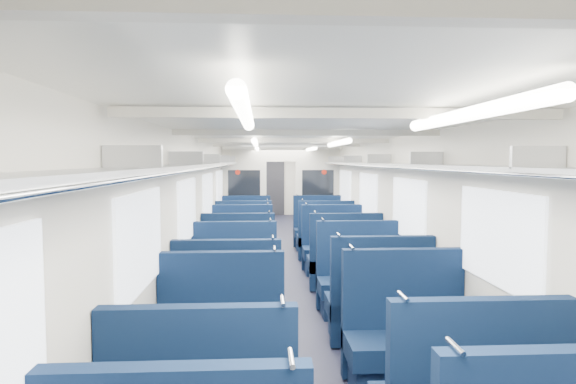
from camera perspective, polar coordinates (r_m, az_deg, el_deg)
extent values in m
cube|color=black|center=(9.11, -0.14, -9.12)|extent=(2.80, 18.00, 0.01)
cube|color=silver|center=(8.88, -0.14, 5.83)|extent=(2.80, 18.00, 0.01)
cube|color=beige|center=(8.96, -9.12, -1.76)|extent=(0.02, 18.00, 2.35)
cube|color=#0F1B32|center=(9.07, -8.97, -6.96)|extent=(0.03, 17.90, 0.70)
cube|color=beige|center=(9.10, 8.70, -1.67)|extent=(0.02, 18.00, 2.35)
cube|color=#0F1B32|center=(9.21, 8.56, -6.79)|extent=(0.03, 17.90, 0.70)
cube|color=beige|center=(17.89, -1.67, 1.03)|extent=(2.80, 0.02, 2.35)
cube|color=#B2B5BA|center=(8.90, -8.02, 3.34)|extent=(0.34, 17.40, 0.04)
cylinder|color=silver|center=(8.88, -6.86, 3.22)|extent=(0.02, 17.40, 0.02)
cube|color=#B2B5BA|center=(2.96, -17.87, 3.93)|extent=(0.34, 0.03, 0.14)
cube|color=#B2B5BA|center=(4.92, -11.96, 3.90)|extent=(0.34, 0.03, 0.14)
cube|color=#B2B5BA|center=(6.91, -9.43, 3.87)|extent=(0.34, 0.03, 0.14)
cube|color=#B2B5BA|center=(8.90, -8.03, 3.85)|extent=(0.34, 0.03, 0.14)
cube|color=#B2B5BA|center=(10.89, -7.14, 3.84)|extent=(0.34, 0.03, 0.14)
cube|color=#B2B5BA|center=(12.89, -6.52, 3.83)|extent=(0.34, 0.03, 0.14)
cube|color=#B2B5BA|center=(14.89, -6.08, 3.83)|extent=(0.34, 0.03, 0.14)
cube|color=#B2B5BA|center=(16.88, -5.73, 3.82)|extent=(0.34, 0.03, 0.14)
cube|color=#B2B5BA|center=(9.03, 7.63, 3.35)|extent=(0.34, 17.40, 0.04)
cylinder|color=silver|center=(8.99, 6.50, 3.23)|extent=(0.02, 17.40, 0.02)
cube|color=#B2B5BA|center=(3.33, 27.42, 3.65)|extent=(0.34, 0.03, 0.14)
cube|color=#B2B5BA|center=(5.15, 16.02, 3.82)|extent=(0.34, 0.03, 0.14)
cube|color=#B2B5BA|center=(7.07, 10.68, 3.85)|extent=(0.34, 0.03, 0.14)
cube|color=#B2B5BA|center=(9.03, 7.64, 3.86)|extent=(0.34, 0.03, 0.14)
cube|color=#B2B5BA|center=(11.00, 5.68, 3.85)|extent=(0.34, 0.03, 0.14)
cube|color=#B2B5BA|center=(12.98, 4.32, 3.85)|extent=(0.34, 0.03, 0.14)
cube|color=#B2B5BA|center=(14.96, 3.32, 3.84)|extent=(0.34, 0.03, 0.14)
cube|color=#B2B5BA|center=(16.95, 2.55, 3.83)|extent=(0.34, 0.03, 0.14)
cube|color=white|center=(3.83, -16.96, -5.60)|extent=(0.02, 1.30, 0.75)
cube|color=white|center=(6.07, -11.79, -2.10)|extent=(0.02, 1.30, 0.75)
cube|color=white|center=(8.34, -9.43, -0.49)|extent=(0.02, 1.30, 0.75)
cube|color=white|center=(10.62, -8.08, 0.44)|extent=(0.02, 1.30, 0.75)
cube|color=white|center=(13.41, -7.06, 1.13)|extent=(0.02, 1.30, 0.75)
cube|color=white|center=(15.70, -6.50, 1.52)|extent=(0.02, 1.30, 0.75)
cube|color=white|center=(4.15, 23.43, -5.02)|extent=(0.02, 1.30, 0.75)
cube|color=white|center=(6.28, 14.00, -1.94)|extent=(0.02, 1.30, 0.75)
cube|color=white|center=(8.49, 9.42, -0.41)|extent=(0.02, 1.30, 0.75)
cube|color=white|center=(10.74, 6.75, 0.48)|extent=(0.02, 1.30, 0.75)
cube|color=white|center=(13.51, 4.70, 1.17)|extent=(0.02, 1.30, 0.75)
cube|color=white|center=(15.79, 3.56, 1.55)|extent=(0.02, 1.30, 0.75)
cube|color=beige|center=(1.02, 25.85, 19.10)|extent=(2.70, 0.06, 0.06)
cube|color=beige|center=(2.92, 6.20, 9.20)|extent=(2.70, 0.06, 0.06)
cube|color=beige|center=(4.90, 2.36, 7.02)|extent=(2.70, 0.06, 0.06)
cube|color=beige|center=(6.89, 0.75, 6.08)|extent=(2.70, 0.06, 0.06)
cube|color=beige|center=(8.88, -0.14, 5.57)|extent=(2.70, 0.06, 0.06)
cube|color=beige|center=(10.88, -0.70, 5.24)|extent=(2.70, 0.06, 0.06)
cube|color=beige|center=(12.88, -1.09, 5.01)|extent=(2.70, 0.06, 0.06)
cube|color=beige|center=(14.88, -1.37, 4.85)|extent=(2.70, 0.06, 0.06)
cube|color=beige|center=(16.88, -1.58, 4.72)|extent=(2.70, 0.06, 0.06)
cylinder|color=white|center=(2.38, -5.14, 9.24)|extent=(0.07, 1.60, 0.07)
cylinder|color=white|center=(6.37, -3.91, 5.81)|extent=(0.07, 1.60, 0.07)
cylinder|color=white|center=(9.87, -3.65, 5.09)|extent=(0.07, 1.60, 0.07)
cylinder|color=white|center=(14.37, -3.50, 4.68)|extent=(0.07, 1.60, 0.07)
cylinder|color=white|center=(2.59, 20.31, 8.58)|extent=(0.07, 1.60, 0.07)
cylinder|color=white|center=(6.45, 5.96, 5.78)|extent=(0.07, 1.60, 0.07)
cylinder|color=white|center=(9.92, 2.74, 5.09)|extent=(0.07, 1.60, 0.07)
cylinder|color=white|center=(14.40, 0.89, 4.68)|extent=(0.07, 1.60, 0.07)
cube|color=black|center=(17.84, -1.66, 0.46)|extent=(0.75, 0.06, 2.00)
cube|color=beige|center=(11.50, -5.18, -0.51)|extent=(1.05, 0.08, 2.35)
cube|color=black|center=(11.44, -5.20, 0.59)|extent=(0.76, 0.02, 0.80)
cylinder|color=#B51C0C|center=(11.42, -5.96, 2.34)|extent=(0.12, 0.01, 0.12)
cube|color=beige|center=(11.57, 3.51, -0.48)|extent=(1.05, 0.08, 2.35)
cube|color=black|center=(11.51, 3.54, 0.62)|extent=(0.76, 0.02, 0.80)
cylinder|color=#B51C0C|center=(11.51, 4.30, 2.36)|extent=(0.12, 0.01, 0.12)
cube|color=beige|center=(11.47, -0.83, 4.49)|extent=(0.70, 0.08, 0.35)
cylinder|color=silver|center=(2.05, 0.38, -19.03)|extent=(0.02, 0.17, 0.02)
cylinder|color=silver|center=(2.27, 19.15, -16.86)|extent=(0.02, 0.17, 0.02)
cylinder|color=silver|center=(2.79, -0.65, -12.75)|extent=(0.02, 0.17, 0.02)
cylinder|color=silver|center=(2.95, 13.43, -11.90)|extent=(0.02, 0.17, 0.02)
cube|color=#0C1E3C|center=(4.38, -8.06, -18.37)|extent=(1.12, 0.59, 0.19)
cube|color=#0C1932|center=(4.47, -8.03, -21.24)|extent=(1.03, 0.47, 0.29)
cube|color=#0C1E3C|center=(4.52, -7.83, -14.47)|extent=(1.12, 0.11, 1.20)
cylinder|color=silver|center=(4.35, -1.59, -6.72)|extent=(0.02, 0.17, 0.02)
cube|color=#0C1E3C|center=(4.59, 14.17, -17.37)|extent=(1.12, 0.59, 0.19)
cube|color=#0C1932|center=(4.68, 14.12, -20.13)|extent=(1.03, 0.47, 0.29)
cube|color=#0C1E3C|center=(4.73, 13.32, -13.71)|extent=(1.12, 0.11, 1.20)
cylinder|color=silver|center=(4.47, 7.54, -6.47)|extent=(0.02, 0.17, 0.02)
cube|color=#0C1E3C|center=(5.44, -7.02, -13.89)|extent=(1.12, 0.59, 0.19)
cube|color=#0C1932|center=(5.51, -7.00, -16.28)|extent=(1.03, 0.47, 0.29)
cube|color=#0C1E3C|center=(5.14, -7.23, -12.22)|extent=(1.12, 0.11, 1.20)
cylinder|color=silver|center=(4.99, -1.80, -5.37)|extent=(0.02, 0.17, 0.02)
cube|color=#0C1E3C|center=(5.71, 10.41, -13.06)|extent=(1.12, 0.59, 0.19)
cube|color=#0C1932|center=(5.78, 10.38, -15.35)|extent=(1.03, 0.47, 0.29)
cube|color=#0C1E3C|center=(5.42, 11.05, -11.41)|extent=(1.12, 0.11, 1.20)
cylinder|color=silver|center=(5.19, 6.01, -5.03)|extent=(0.02, 0.17, 0.02)
cube|color=#0C1E3C|center=(6.38, -6.42, -11.20)|extent=(1.12, 0.59, 0.19)
cube|color=#0C1932|center=(6.45, -6.40, -13.27)|extent=(1.03, 0.47, 0.29)
cube|color=#0C1E3C|center=(6.56, -6.31, -8.68)|extent=(1.12, 0.11, 1.20)
cylinder|color=silver|center=(6.45, -2.11, -3.29)|extent=(0.02, 0.17, 0.02)
cube|color=#0C1E3C|center=(6.50, 8.64, -10.95)|extent=(1.12, 0.59, 0.19)
cube|color=#0C1932|center=(6.56, 8.61, -12.99)|extent=(1.03, 0.47, 0.29)
cube|color=#0C1E3C|center=(6.67, 8.23, -8.48)|extent=(1.12, 0.11, 1.20)
cylinder|color=silver|center=(6.49, 4.14, -3.25)|extent=(0.02, 0.17, 0.02)
cube|color=#0C1E3C|center=(7.83, -5.80, -8.39)|extent=(1.12, 0.59, 0.19)
cube|color=#0C1932|center=(7.88, -5.79, -10.11)|extent=(1.03, 0.47, 0.29)
cube|color=#0C1E3C|center=(7.54, -5.90, -7.04)|extent=(1.12, 0.11, 1.20)
cylinder|color=silver|center=(7.44, -2.26, -2.34)|extent=(0.02, 0.17, 0.02)
cube|color=#0C1E3C|center=(7.83, 6.52, -8.38)|extent=(1.12, 0.59, 0.19)
cube|color=#0C1932|center=(7.89, 6.51, -10.09)|extent=(1.03, 0.47, 0.29)
cube|color=#0C1E3C|center=(7.55, 6.85, -7.03)|extent=(1.12, 0.11, 1.20)
cylinder|color=silver|center=(7.40, 3.24, -2.38)|extent=(0.02, 0.17, 0.02)
cube|color=#0C1E3C|center=(8.74, -5.52, -7.10)|extent=(1.12, 0.59, 0.19)
cube|color=#0C1932|center=(8.79, -5.51, -8.65)|extent=(1.03, 0.47, 0.29)
cube|color=#0C1E3C|center=(8.94, -5.47, -5.34)|extent=(1.12, 0.11, 1.20)
cylinder|color=silver|center=(8.85, -2.40, -1.36)|extent=(0.02, 0.17, 0.02)
cube|color=#0C1E3C|center=(8.75, 5.47, -7.08)|extent=(1.12, 0.59, 0.19)
cube|color=#0C1932|center=(8.80, 5.46, -8.62)|extent=(1.03, 0.47, 0.29)
cube|color=#0C1E3C|center=(8.95, 5.24, -5.32)|extent=(1.12, 0.11, 1.20)
cylinder|color=silver|center=(8.81, 2.20, -1.38)|extent=(0.02, 0.17, 0.02)
cube|color=#0C1E3C|center=(10.05, -5.21, -5.67)|extent=(1.12, 0.59, 0.19)
cube|color=#0C1932|center=(10.10, -5.20, -7.02)|extent=(1.03, 0.47, 0.29)
cube|color=#0C1E3C|center=(9.78, -5.27, -4.54)|extent=(1.12, 0.11, 1.20)
cylinder|color=silver|center=(9.70, -2.47, -0.91)|extent=(0.02, 0.17, 0.02)
cube|color=#0C1E3C|center=(10.04, 4.33, -5.67)|extent=(1.12, 0.59, 0.19)
cube|color=#0C1932|center=(10.08, 4.33, -7.03)|extent=(1.03, 0.47, 0.29)
cube|color=#0C1E3C|center=(9.77, 4.52, -4.55)|extent=(1.12, 0.11, 1.20)
cylinder|color=silver|center=(9.64, 1.74, -0.94)|extent=(0.02, 0.17, 0.02)
cube|color=#0C1E3C|center=(10.96, -5.04, -4.88)|extent=(1.12, 0.59, 0.19)
cube|color=#0C1932|center=(11.00, -5.03, -6.12)|extent=(1.03, 0.47, 0.29)
cube|color=#0C1E3C|center=(11.17, -5.00, -3.50)|extent=(1.12, 0.11, 1.20)
cylinder|color=silver|center=(11.10, -2.56, -0.32)|extent=(0.02, 0.17, 0.02)
cube|color=#0C1E3C|center=(11.04, 3.64, -4.81)|extent=(1.12, 0.59, 0.19)
cube|color=#0C1932|center=(11.08, 3.63, -6.04)|extent=(1.03, 0.47, 0.29)
cube|color=#0C1E3C|center=(11.24, 3.50, -3.45)|extent=(1.12, 0.11, 1.20)
cylinder|color=silver|center=(11.14, 1.07, -0.30)|extent=(0.02, 0.17, 0.02)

